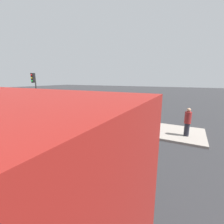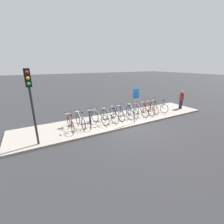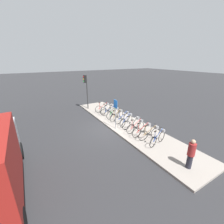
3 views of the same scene
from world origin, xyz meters
name	(u,v)px [view 2 (image 2 of 3)]	position (x,y,z in m)	size (l,w,h in m)	color
ground_plane	(132,127)	(0.00, 0.00, 0.00)	(120.00, 120.00, 0.00)	#2D2D30
sidewalk	(120,119)	(0.00, 1.46, 0.06)	(13.82, 2.93, 0.12)	#9E9389
parked_bicycle_0	(70,122)	(-3.53, 1.33, 0.57)	(0.46, 1.68, 1.03)	black
parked_bicycle_1	(80,119)	(-2.90, 1.48, 0.57)	(0.46, 1.68, 1.03)	black
parked_bicycle_2	(90,118)	(-2.28, 1.39, 0.57)	(0.63, 1.62, 1.03)	black
parked_bicycle_3	(99,117)	(-1.67, 1.37, 0.57)	(0.66, 1.61, 1.03)	black
parked_bicycle_4	(109,115)	(-0.99, 1.33, 0.57)	(0.63, 1.62, 1.03)	black
parked_bicycle_5	(116,113)	(-0.31, 1.49, 0.57)	(0.46, 1.67, 1.03)	black
parked_bicycle_6	(124,112)	(0.27, 1.44, 0.57)	(0.68, 1.60, 1.03)	black
parked_bicycle_7	(131,110)	(0.98, 1.47, 0.57)	(0.46, 1.68, 1.03)	black
parked_bicycle_8	(139,110)	(1.59, 1.32, 0.57)	(0.46, 1.68, 1.03)	black
parked_bicycle_9	(146,108)	(2.30, 1.35, 0.57)	(0.46, 1.68, 1.03)	black
parked_bicycle_10	(151,107)	(2.87, 1.47, 0.57)	(0.46, 1.67, 1.03)	black
parked_bicycle_11	(158,106)	(3.58, 1.44, 0.57)	(0.53, 1.65, 1.03)	black
pedestrian	(181,99)	(5.91, 1.06, 0.93)	(0.34, 0.34, 1.55)	#23232D
traffic_light	(30,92)	(-5.32, 0.24, 2.65)	(0.24, 0.40, 3.51)	#2D2D2D
sign_post	(136,100)	(0.38, 0.29, 1.66)	(0.44, 0.07, 2.26)	#99999E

